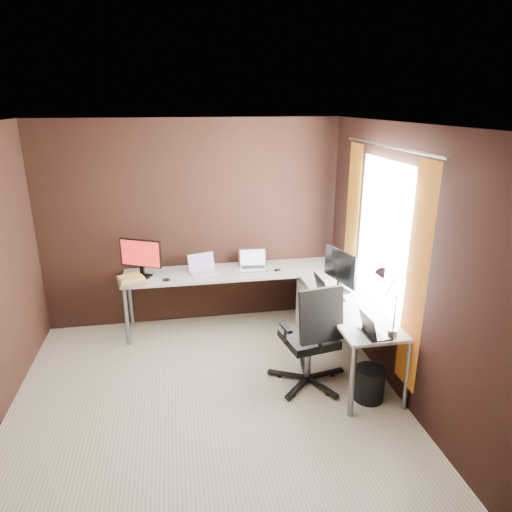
# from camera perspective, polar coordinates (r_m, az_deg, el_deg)

# --- Properties ---
(room) EXTENTS (3.60, 3.60, 2.50)m
(room) POSITION_cam_1_polar(r_m,az_deg,el_deg) (3.98, -1.82, -1.73)
(room) COLOR beige
(room) RESTS_ON ground
(desk) EXTENTS (2.65, 2.25, 0.73)m
(desk) POSITION_cam_1_polar(r_m,az_deg,el_deg) (5.17, 2.15, -3.89)
(desk) COLOR silver
(desk) RESTS_ON ground
(drawer_pedestal) EXTENTS (0.42, 0.50, 0.60)m
(drawer_pedestal) POSITION_cam_1_polar(r_m,az_deg,el_deg) (5.57, 7.80, -6.60)
(drawer_pedestal) COLOR silver
(drawer_pedestal) RESTS_ON ground
(monitor_left) EXTENTS (0.47, 0.26, 0.44)m
(monitor_left) POSITION_cam_1_polar(r_m,az_deg,el_deg) (5.42, -14.20, 0.03)
(monitor_left) COLOR black
(monitor_left) RESTS_ON desk
(monitor_right) EXTENTS (0.19, 0.56, 0.46)m
(monitor_right) POSITION_cam_1_polar(r_m,az_deg,el_deg) (4.92, 10.49, -1.48)
(monitor_right) COLOR black
(monitor_right) RESTS_ON desk
(laptop_white) EXTENTS (0.38, 0.31, 0.22)m
(laptop_white) POSITION_cam_1_polar(r_m,az_deg,el_deg) (5.48, -6.65, -1.56)
(laptop_white) COLOR silver
(laptop_white) RESTS_ON desk
(laptop_silver) EXTENTS (0.36, 0.28, 0.23)m
(laptop_silver) POSITION_cam_1_polar(r_m,az_deg,el_deg) (5.57, -0.38, -1.05)
(laptop_silver) COLOR silver
(laptop_silver) RESTS_ON desk
(laptop_black_big) EXTENTS (0.25, 0.35, 0.23)m
(laptop_black_big) POSITION_cam_1_polar(r_m,az_deg,el_deg) (4.83, 8.74, -4.46)
(laptop_black_big) COLOR black
(laptop_black_big) RESTS_ON desk
(laptop_black_small) EXTENTS (0.22, 0.29, 0.19)m
(laptop_black_small) POSITION_cam_1_polar(r_m,az_deg,el_deg) (4.17, 14.35, -8.92)
(laptop_black_small) COLOR black
(laptop_black_small) RESTS_ON desk
(book_stack) EXTENTS (0.33, 0.30, 0.09)m
(book_stack) POSITION_cam_1_polar(r_m,az_deg,el_deg) (5.30, -15.36, -2.91)
(book_stack) COLOR #8E734C
(book_stack) RESTS_ON desk
(mouse_left) EXTENTS (0.09, 0.06, 0.04)m
(mouse_left) POSITION_cam_1_polar(r_m,az_deg,el_deg) (5.28, -11.15, -2.94)
(mouse_left) COLOR black
(mouse_left) RESTS_ON desk
(mouse_corner) EXTENTS (0.09, 0.06, 0.03)m
(mouse_corner) POSITION_cam_1_polar(r_m,az_deg,el_deg) (5.48, 2.69, -1.78)
(mouse_corner) COLOR black
(mouse_corner) RESTS_ON desk
(desk_lamp) EXTENTS (0.19, 0.23, 0.60)m
(desk_lamp) POSITION_cam_1_polar(r_m,az_deg,el_deg) (4.07, 15.95, -4.53)
(desk_lamp) COLOR slate
(desk_lamp) RESTS_ON desk
(office_chair) EXTENTS (0.61, 0.62, 1.09)m
(office_chair) POSITION_cam_1_polar(r_m,az_deg,el_deg) (4.58, 6.77, -12.22)
(office_chair) COLOR black
(office_chair) RESTS_ON ground
(wastebasket) EXTENTS (0.36, 0.36, 0.32)m
(wastebasket) POSITION_cam_1_polar(r_m,az_deg,el_deg) (4.56, 13.97, -15.24)
(wastebasket) COLOR black
(wastebasket) RESTS_ON ground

